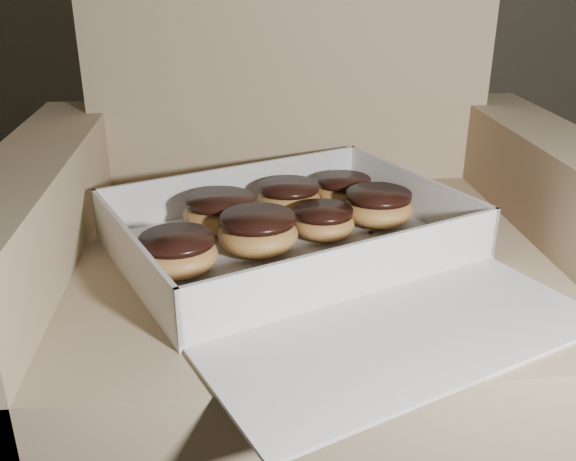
# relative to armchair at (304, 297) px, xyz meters

# --- Properties ---
(armchair) EXTENTS (0.86, 0.73, 0.90)m
(armchair) POSITION_rel_armchair_xyz_m (0.00, 0.00, 0.00)
(armchair) COLOR #998161
(armchair) RESTS_ON floor
(bakery_box) EXTENTS (0.62, 0.66, 0.07)m
(bakery_box) POSITION_rel_armchair_xyz_m (-0.01, -0.11, 0.13)
(bakery_box) COLOR silver
(bakery_box) RESTS_ON armchair
(donut_a) EXTENTS (0.11, 0.11, 0.05)m
(donut_a) POSITION_rel_armchair_xyz_m (-0.13, -0.02, 0.16)
(donut_a) COLOR #BB7941
(donut_a) RESTS_ON bakery_box
(donut_b) EXTENTS (0.09, 0.09, 0.04)m
(donut_b) POSITION_rel_armchair_xyz_m (0.02, -0.05, 0.15)
(donut_b) COLOR #BB7941
(donut_b) RESTS_ON bakery_box
(donut_c) EXTENTS (0.09, 0.09, 0.05)m
(donut_c) POSITION_rel_armchair_xyz_m (0.07, 0.07, 0.15)
(donut_c) COLOR #BB7941
(donut_c) RESTS_ON bakery_box
(donut_d) EXTENTS (0.10, 0.10, 0.05)m
(donut_d) POSITION_rel_armchair_xyz_m (-0.02, 0.04, 0.15)
(donut_d) COLOR #BB7941
(donut_d) RESTS_ON bakery_box
(donut_e) EXTENTS (0.10, 0.10, 0.05)m
(donut_e) POSITION_rel_armchair_xyz_m (-0.18, -0.15, 0.15)
(donut_e) COLOR #BB7941
(donut_e) RESTS_ON bakery_box
(donut_f) EXTENTS (0.10, 0.10, 0.05)m
(donut_f) POSITION_rel_armchair_xyz_m (0.11, -0.02, 0.15)
(donut_f) COLOR #BB7941
(donut_f) RESTS_ON bakery_box
(donut_g) EXTENTS (0.11, 0.11, 0.05)m
(donut_g) POSITION_rel_armchair_xyz_m (-0.07, -0.10, 0.16)
(donut_g) COLOR #BB7941
(donut_g) RESTS_ON bakery_box
(crumb_a) EXTENTS (0.01, 0.01, 0.00)m
(crumb_a) POSITION_rel_armchair_xyz_m (0.09, -0.05, 0.13)
(crumb_a) COLOR black
(crumb_a) RESTS_ON bakery_box
(crumb_b) EXTENTS (0.01, 0.01, 0.00)m
(crumb_b) POSITION_rel_armchair_xyz_m (0.01, -0.11, 0.13)
(crumb_b) COLOR black
(crumb_b) RESTS_ON bakery_box
(crumb_c) EXTENTS (0.01, 0.01, 0.00)m
(crumb_c) POSITION_rel_armchair_xyz_m (0.02, -0.20, 0.13)
(crumb_c) COLOR black
(crumb_c) RESTS_ON bakery_box
(crumb_d) EXTENTS (0.01, 0.01, 0.00)m
(crumb_d) POSITION_rel_armchair_xyz_m (0.08, -0.09, 0.13)
(crumb_d) COLOR black
(crumb_d) RESTS_ON bakery_box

